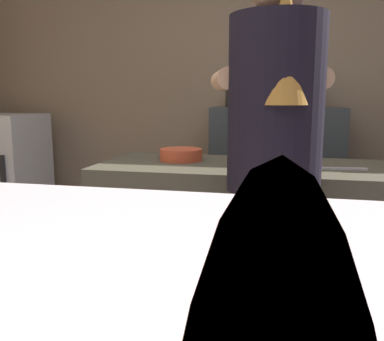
% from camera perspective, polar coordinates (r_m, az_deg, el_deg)
% --- Properties ---
extents(wall_back, '(5.20, 0.10, 2.70)m').
position_cam_1_polar(wall_back, '(3.46, 9.56, 12.27)').
color(wall_back, gray).
rests_on(wall_back, ground).
extents(prep_counter, '(2.10, 0.60, 0.88)m').
position_cam_1_polar(prep_counter, '(2.15, 16.35, -11.25)').
color(prep_counter, '#474334').
rests_on(prep_counter, ground).
extents(back_shelf, '(0.96, 0.36, 1.13)m').
position_cam_1_polar(back_shelf, '(3.24, 11.17, -1.64)').
color(back_shelf, '#383E42').
rests_on(back_shelf, ground).
extents(mini_fridge, '(0.58, 0.58, 1.06)m').
position_cam_1_polar(mini_fridge, '(3.81, -23.99, -1.06)').
color(mini_fridge, white).
rests_on(mini_fridge, ground).
extents(bartender, '(0.48, 0.55, 1.70)m').
position_cam_1_polar(bartender, '(1.56, 11.03, 1.61)').
color(bartender, '#313030').
rests_on(bartender, ground).
extents(mixing_bowl, '(0.22, 0.22, 0.06)m').
position_cam_1_polar(mixing_bowl, '(2.14, -1.49, 2.17)').
color(mixing_bowl, '#CB4D2E').
rests_on(mixing_bowl, prep_counter).
extents(chefs_knife, '(0.24, 0.06, 0.01)m').
position_cam_1_polar(chefs_knife, '(1.99, 19.28, 0.25)').
color(chefs_knife, silver).
rests_on(chefs_knife, prep_counter).
extents(bottle_soy, '(0.06, 0.06, 0.25)m').
position_cam_1_polar(bottle_soy, '(3.24, 16.66, 9.87)').
color(bottle_soy, '#305C91').
rests_on(bottle_soy, back_shelf).
extents(bottle_vinegar, '(0.05, 0.05, 0.18)m').
position_cam_1_polar(bottle_vinegar, '(3.26, 5.02, 9.79)').
color(bottle_vinegar, black).
rests_on(bottle_vinegar, back_shelf).
extents(bottle_olive_oil, '(0.07, 0.07, 0.25)m').
position_cam_1_polar(bottle_olive_oil, '(3.25, 15.13, 9.99)').
color(bottle_olive_oil, '#478738').
rests_on(bottle_olive_oil, back_shelf).
extents(bottle_hot_sauce, '(0.05, 0.05, 0.27)m').
position_cam_1_polar(bottle_hot_sauce, '(3.11, 6.25, 10.39)').
color(bottle_hot_sauce, '#2B221E').
rests_on(bottle_hot_sauce, back_shelf).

